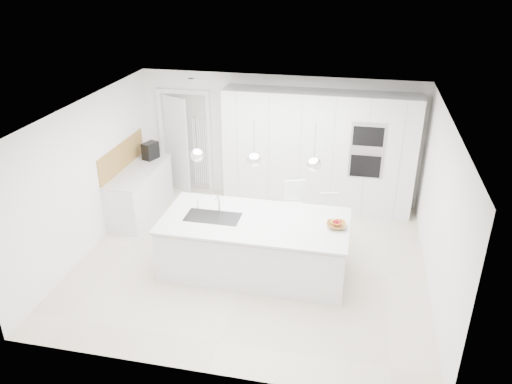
% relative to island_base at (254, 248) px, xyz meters
% --- Properties ---
extents(floor, '(5.50, 5.50, 0.00)m').
position_rel_island_base_xyz_m(floor, '(-0.10, 0.30, -0.43)').
color(floor, beige).
rests_on(floor, ground).
extents(wall_back, '(5.50, 0.00, 5.50)m').
position_rel_island_base_xyz_m(wall_back, '(-0.10, 2.80, 0.82)').
color(wall_back, white).
rests_on(wall_back, ground).
extents(wall_left, '(0.00, 5.00, 5.00)m').
position_rel_island_base_xyz_m(wall_left, '(-2.85, 0.30, 0.82)').
color(wall_left, white).
rests_on(wall_left, ground).
extents(ceiling, '(5.50, 5.50, 0.00)m').
position_rel_island_base_xyz_m(ceiling, '(-0.10, 0.30, 2.07)').
color(ceiling, white).
rests_on(ceiling, wall_back).
extents(tall_cabinets, '(3.60, 0.60, 2.30)m').
position_rel_island_base_xyz_m(tall_cabinets, '(0.70, 2.50, 0.72)').
color(tall_cabinets, silver).
rests_on(tall_cabinets, floor).
extents(oven_stack, '(0.62, 0.04, 1.05)m').
position_rel_island_base_xyz_m(oven_stack, '(1.60, 2.19, 0.92)').
color(oven_stack, '#A5A5A8').
rests_on(oven_stack, tall_cabinets).
extents(doorway_frame, '(1.11, 0.08, 2.13)m').
position_rel_island_base_xyz_m(doorway_frame, '(-2.05, 2.77, 0.59)').
color(doorway_frame, white).
rests_on(doorway_frame, floor).
extents(hallway_door, '(0.76, 0.38, 2.00)m').
position_rel_island_base_xyz_m(hallway_door, '(-2.30, 2.72, 0.57)').
color(hallway_door, white).
rests_on(hallway_door, floor).
extents(radiator, '(0.32, 0.04, 1.40)m').
position_rel_island_base_xyz_m(radiator, '(-1.73, 2.76, 0.42)').
color(radiator, white).
rests_on(radiator, floor).
extents(left_base_cabinets, '(0.60, 1.80, 0.86)m').
position_rel_island_base_xyz_m(left_base_cabinets, '(-2.55, 1.50, 0.00)').
color(left_base_cabinets, silver).
rests_on(left_base_cabinets, floor).
extents(left_worktop, '(0.62, 1.82, 0.04)m').
position_rel_island_base_xyz_m(left_worktop, '(-2.55, 1.50, 0.45)').
color(left_worktop, silver).
rests_on(left_worktop, left_base_cabinets).
extents(oak_backsplash, '(0.02, 1.80, 0.50)m').
position_rel_island_base_xyz_m(oak_backsplash, '(-2.84, 1.50, 0.72)').
color(oak_backsplash, '#AF813D').
rests_on(oak_backsplash, wall_left).
extents(island_base, '(2.80, 1.20, 0.86)m').
position_rel_island_base_xyz_m(island_base, '(0.00, 0.00, 0.00)').
color(island_base, silver).
rests_on(island_base, floor).
extents(island_worktop, '(2.84, 1.40, 0.04)m').
position_rel_island_base_xyz_m(island_worktop, '(0.00, 0.05, 0.45)').
color(island_worktop, silver).
rests_on(island_worktop, island_base).
extents(island_sink, '(0.84, 0.44, 0.18)m').
position_rel_island_base_xyz_m(island_sink, '(-0.65, -0.00, 0.39)').
color(island_sink, '#3F3F42').
rests_on(island_sink, island_worktop).
extents(island_tap, '(0.02, 0.02, 0.30)m').
position_rel_island_base_xyz_m(island_tap, '(-0.60, 0.20, 0.62)').
color(island_tap, white).
rests_on(island_tap, island_worktop).
extents(pendant_left, '(0.20, 0.20, 0.20)m').
position_rel_island_base_xyz_m(pendant_left, '(-0.85, -0.00, 1.47)').
color(pendant_left, white).
rests_on(pendant_left, ceiling).
extents(pendant_mid, '(0.20, 0.20, 0.20)m').
position_rel_island_base_xyz_m(pendant_mid, '(-0.00, -0.00, 1.47)').
color(pendant_mid, white).
rests_on(pendant_mid, ceiling).
extents(pendant_right, '(0.20, 0.20, 0.20)m').
position_rel_island_base_xyz_m(pendant_right, '(0.85, -0.00, 1.47)').
color(pendant_right, white).
rests_on(pendant_right, ceiling).
extents(fruit_bowl, '(0.30, 0.30, 0.07)m').
position_rel_island_base_xyz_m(fruit_bowl, '(1.22, 0.07, 0.51)').
color(fruit_bowl, '#AF813D').
rests_on(fruit_bowl, island_worktop).
extents(espresso_machine, '(0.29, 0.36, 0.33)m').
position_rel_island_base_xyz_m(espresso_machine, '(-2.53, 2.08, 0.64)').
color(espresso_machine, black).
rests_on(espresso_machine, left_worktop).
extents(bar_stool_left, '(0.53, 0.61, 1.11)m').
position_rel_island_base_xyz_m(bar_stool_left, '(0.45, 0.99, 0.13)').
color(bar_stool_left, white).
rests_on(bar_stool_left, floor).
extents(bar_stool_right, '(0.42, 0.51, 0.96)m').
position_rel_island_base_xyz_m(bar_stool_right, '(1.04, 0.97, 0.05)').
color(bar_stool_right, white).
rests_on(bar_stool_right, floor).
extents(apple_a, '(0.08, 0.08, 0.08)m').
position_rel_island_base_xyz_m(apple_a, '(1.27, 0.08, 0.54)').
color(apple_a, '#AF0F23').
rests_on(apple_a, fruit_bowl).
extents(apple_b, '(0.09, 0.09, 0.09)m').
position_rel_island_base_xyz_m(apple_b, '(1.19, 0.06, 0.54)').
color(apple_b, '#AF0F23').
rests_on(apple_b, fruit_bowl).
extents(apple_c, '(0.07, 0.07, 0.07)m').
position_rel_island_base_xyz_m(apple_c, '(1.19, 0.11, 0.54)').
color(apple_c, '#AF0F23').
rests_on(apple_c, fruit_bowl).
extents(apple_extra_3, '(0.08, 0.08, 0.08)m').
position_rel_island_base_xyz_m(apple_extra_3, '(1.21, 0.12, 0.54)').
color(apple_extra_3, '#AF0F23').
rests_on(apple_extra_3, fruit_bowl).
extents(banana_bunch, '(0.22, 0.16, 0.20)m').
position_rel_island_base_xyz_m(banana_bunch, '(1.23, 0.05, 0.58)').
color(banana_bunch, gold).
rests_on(banana_bunch, fruit_bowl).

